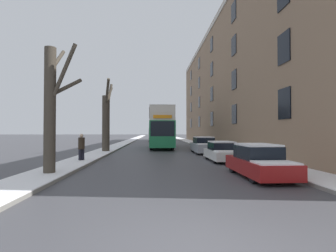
{
  "coord_description": "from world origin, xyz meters",
  "views": [
    {
      "loc": [
        -0.93,
        -4.23,
        1.96
      ],
      "look_at": [
        0.45,
        21.08,
        2.47
      ],
      "focal_mm": 28.0,
      "sensor_mm": 36.0,
      "label": 1
    }
  ],
  "objects_px": {
    "bare_tree_left_1": "(106,120)",
    "parked_car_2": "(204,146)",
    "parked_car_1": "(222,152)",
    "pedestrian_left_sidewalk": "(81,147)",
    "oncoming_van": "(154,134)",
    "double_decker_bus": "(161,126)",
    "bare_tree_left_0": "(51,103)",
    "parked_car_0": "(259,162)"
  },
  "relations": [
    {
      "from": "bare_tree_left_1",
      "to": "parked_car_1",
      "type": "height_order",
      "value": "bare_tree_left_1"
    },
    {
      "from": "parked_car_1",
      "to": "double_decker_bus",
      "type": "bearing_deg",
      "value": 104.65
    },
    {
      "from": "double_decker_bus",
      "to": "parked_car_0",
      "type": "distance_m",
      "value": 20.34
    },
    {
      "from": "parked_car_1",
      "to": "pedestrian_left_sidewalk",
      "type": "relative_size",
      "value": 2.19
    },
    {
      "from": "parked_car_2",
      "to": "pedestrian_left_sidewalk",
      "type": "relative_size",
      "value": 2.53
    },
    {
      "from": "parked_car_2",
      "to": "oncoming_van",
      "type": "distance_m",
      "value": 29.54
    },
    {
      "from": "double_decker_bus",
      "to": "parked_car_2",
      "type": "relative_size",
      "value": 2.45
    },
    {
      "from": "bare_tree_left_1",
      "to": "pedestrian_left_sidewalk",
      "type": "relative_size",
      "value": 3.63
    },
    {
      "from": "parked_car_0",
      "to": "parked_car_1",
      "type": "distance_m",
      "value": 6.01
    },
    {
      "from": "bare_tree_left_1",
      "to": "parked_car_0",
      "type": "xyz_separation_m",
      "value": [
        8.85,
        -13.28,
        -2.36
      ]
    },
    {
      "from": "bare_tree_left_1",
      "to": "parked_car_2",
      "type": "height_order",
      "value": "bare_tree_left_1"
    },
    {
      "from": "parked_car_0",
      "to": "pedestrian_left_sidewalk",
      "type": "relative_size",
      "value": 2.37
    },
    {
      "from": "parked_car_1",
      "to": "pedestrian_left_sidewalk",
      "type": "bearing_deg",
      "value": -177.94
    },
    {
      "from": "parked_car_2",
      "to": "bare_tree_left_1",
      "type": "bearing_deg",
      "value": 173.42
    },
    {
      "from": "bare_tree_left_0",
      "to": "parked_car_2",
      "type": "xyz_separation_m",
      "value": [
        9.01,
        11.43,
        -2.52
      ]
    },
    {
      "from": "bare_tree_left_0",
      "to": "parked_car_0",
      "type": "distance_m",
      "value": 9.41
    },
    {
      "from": "oncoming_van",
      "to": "pedestrian_left_sidewalk",
      "type": "height_order",
      "value": "oncoming_van"
    },
    {
      "from": "bare_tree_left_1",
      "to": "parked_car_1",
      "type": "xyz_separation_m",
      "value": [
        8.85,
        -7.28,
        -2.41
      ]
    },
    {
      "from": "bare_tree_left_0",
      "to": "oncoming_van",
      "type": "distance_m",
      "value": 40.92
    },
    {
      "from": "pedestrian_left_sidewalk",
      "to": "parked_car_1",
      "type": "bearing_deg",
      "value": 146.1
    },
    {
      "from": "parked_car_1",
      "to": "bare_tree_left_1",
      "type": "bearing_deg",
      "value": 140.56
    },
    {
      "from": "parked_car_2",
      "to": "pedestrian_left_sidewalk",
      "type": "distance_m",
      "value": 11.16
    },
    {
      "from": "parked_car_1",
      "to": "bare_tree_left_0",
      "type": "bearing_deg",
      "value": -150.13
    },
    {
      "from": "bare_tree_left_1",
      "to": "parked_car_2",
      "type": "distance_m",
      "value": 9.2
    },
    {
      "from": "double_decker_bus",
      "to": "oncoming_van",
      "type": "relative_size",
      "value": 2.14
    },
    {
      "from": "bare_tree_left_1",
      "to": "parked_car_0",
      "type": "relative_size",
      "value": 1.53
    },
    {
      "from": "parked_car_0",
      "to": "parked_car_1",
      "type": "height_order",
      "value": "parked_car_0"
    },
    {
      "from": "parked_car_2",
      "to": "pedestrian_left_sidewalk",
      "type": "height_order",
      "value": "pedestrian_left_sidewalk"
    },
    {
      "from": "parked_car_2",
      "to": "oncoming_van",
      "type": "height_order",
      "value": "oncoming_van"
    },
    {
      "from": "bare_tree_left_1",
      "to": "parked_car_0",
      "type": "bearing_deg",
      "value": -56.34
    },
    {
      "from": "double_decker_bus",
      "to": "pedestrian_left_sidewalk",
      "type": "xyz_separation_m",
      "value": [
        -5.38,
        -14.23,
        -1.6
      ]
    },
    {
      "from": "double_decker_bus",
      "to": "pedestrian_left_sidewalk",
      "type": "height_order",
      "value": "double_decker_bus"
    },
    {
      "from": "oncoming_van",
      "to": "parked_car_1",
      "type": "bearing_deg",
      "value": -82.79
    },
    {
      "from": "bare_tree_left_1",
      "to": "double_decker_bus",
      "type": "xyz_separation_m",
      "value": [
        5.21,
        6.63,
        -0.43
      ]
    },
    {
      "from": "parked_car_1",
      "to": "oncoming_van",
      "type": "bearing_deg",
      "value": 97.21
    },
    {
      "from": "double_decker_bus",
      "to": "parked_car_2",
      "type": "height_order",
      "value": "double_decker_bus"
    },
    {
      "from": "parked_car_1",
      "to": "oncoming_van",
      "type": "relative_size",
      "value": 0.75
    },
    {
      "from": "oncoming_van",
      "to": "bare_tree_left_1",
      "type": "bearing_deg",
      "value": -98.8
    },
    {
      "from": "parked_car_1",
      "to": "oncoming_van",
      "type": "xyz_separation_m",
      "value": [
        -4.49,
        35.45,
        0.72
      ]
    },
    {
      "from": "parked_car_2",
      "to": "parked_car_1",
      "type": "bearing_deg",
      "value": -90.0
    },
    {
      "from": "parked_car_1",
      "to": "pedestrian_left_sidewalk",
      "type": "distance_m",
      "value": 9.03
    },
    {
      "from": "parked_car_1",
      "to": "oncoming_van",
      "type": "height_order",
      "value": "oncoming_van"
    }
  ]
}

